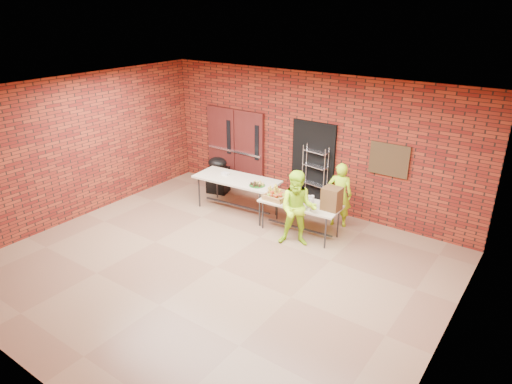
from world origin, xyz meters
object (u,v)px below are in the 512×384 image
Objects in this scene: table_right at (300,205)px; volunteer_man at (298,209)px; volunteer_woman at (340,195)px; wire_rack at (315,179)px; coffee_dispenser at (332,199)px; table_left at (237,181)px; covered_grill at (218,175)px.

volunteer_man is (0.21, -0.46, 0.15)m from table_right.
volunteer_woman is 0.92× the size of volunteer_man.
volunteer_woman is at bearing 52.19° from volunteer_man.
volunteer_man is (0.54, -1.68, -0.00)m from wire_rack.
volunteer_man reaches higher than coffee_dispenser.
table_left is at bearing -0.87° from volunteer_woman.
coffee_dispenser is (1.01, -1.13, 0.15)m from wire_rack.
wire_rack is at bearing -43.44° from volunteer_woman.
covered_grill is at bearing 169.34° from coffee_dispenser.
volunteer_man is at bearing -20.41° from table_left.
coffee_dispenser reaches higher than table_right.
covered_grill is at bearing 145.73° from table_left.
wire_rack is 3.36× the size of coffee_dispenser.
table_left is 1.79m from table_right.
wire_rack is at bearing 33.00° from table_left.
coffee_dispenser is at bearing -38.83° from wire_rack.
coffee_dispenser is 3.67m from covered_grill.
coffee_dispenser is at bearing 84.78° from volunteer_woman.
volunteer_man reaches higher than volunteer_woman.
covered_grill is 3.42m from volunteer_woman.
table_right is 1.11× the size of volunteer_man.
volunteer_woman is at bearing 102.73° from coffee_dispenser.
volunteer_woman is (2.29, 0.70, -0.03)m from table_left.
table_left is 4.38× the size of coffee_dispenser.
table_right is 1.20× the size of volunteer_woman.
wire_rack is 0.94m from volunteer_woman.
coffee_dispenser is (0.67, 0.08, 0.30)m from table_right.
table_right is at bearing -31.74° from covered_grill.
coffee_dispenser is at bearing 3.23° from table_right.
table_left is 2.19× the size of covered_grill.
wire_rack is 1.82m from table_left.
wire_rack is 1.00× the size of volunteer_man.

